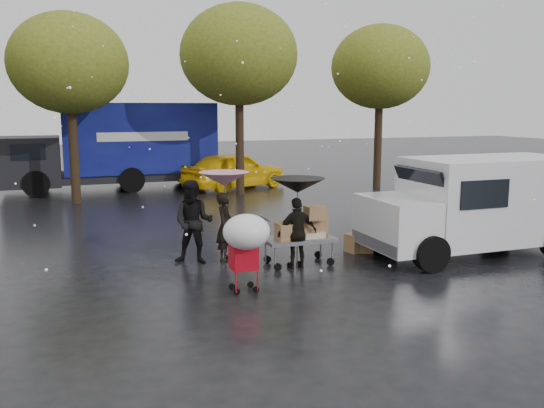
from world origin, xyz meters
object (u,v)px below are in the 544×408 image
object	(u,v)px
person_black	(297,233)
vendor_cart	(303,231)
white_van	(476,204)
yellow_taxi	(234,170)
shopping_cart	(246,236)
blue_truck	(119,146)
person_pink	(225,226)

from	to	relation	value
person_black	vendor_cart	size ratio (longest dim) A/B	0.98
white_van	yellow_taxi	bearing A→B (deg)	100.10
vendor_cart	person_black	bearing A→B (deg)	-134.48
person_black	white_van	distance (m)	4.29
shopping_cart	blue_truck	bearing A→B (deg)	93.30
blue_truck	yellow_taxi	world-z (taller)	blue_truck
yellow_taxi	shopping_cart	bearing A→B (deg)	142.37
vendor_cart	shopping_cart	xyz separation A→B (m)	(-1.73, -1.51, 0.34)
person_black	yellow_taxi	distance (m)	12.09
person_pink	vendor_cart	size ratio (longest dim) A/B	0.99
blue_truck	yellow_taxi	xyz separation A→B (m)	(4.45, -1.46, -0.99)
person_black	blue_truck	xyz separation A→B (m)	(-2.37, 13.37, 1.02)
white_van	person_pink	bearing A→B (deg)	165.97
person_black	vendor_cart	world-z (taller)	person_black
person_black	yellow_taxi	bearing A→B (deg)	-101.14
person_pink	yellow_taxi	bearing A→B (deg)	11.92
shopping_cart	yellow_taxi	world-z (taller)	yellow_taxi
person_black	shopping_cart	distance (m)	2.02
person_black	blue_truck	bearing A→B (deg)	-81.15
vendor_cart	person_pink	bearing A→B (deg)	148.90
person_pink	shopping_cart	xyz separation A→B (m)	(-0.26, -2.39, 0.31)
person_pink	person_black	bearing A→B (deg)	-102.08
person_pink	blue_truck	world-z (taller)	blue_truck
shopping_cart	vendor_cart	bearing A→B (deg)	41.11
person_pink	white_van	bearing A→B (deg)	-74.91
vendor_cart	shopping_cart	size ratio (longest dim) A/B	1.04
white_van	blue_truck	world-z (taller)	blue_truck
blue_truck	vendor_cart	bearing A→B (deg)	-78.92
blue_truck	shopping_cart	bearing A→B (deg)	-86.70
yellow_taxi	vendor_cart	bearing A→B (deg)	148.53
vendor_cart	shopping_cart	distance (m)	2.32
white_van	yellow_taxi	size ratio (longest dim) A/B	1.09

